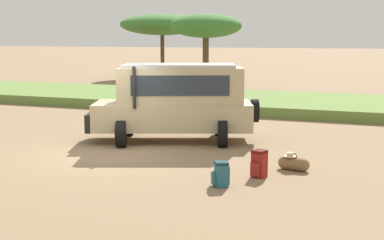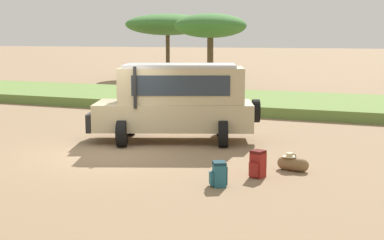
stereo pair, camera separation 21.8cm
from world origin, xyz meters
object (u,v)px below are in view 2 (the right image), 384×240
object	(u,v)px
safari_vehicle	(177,100)
duffel_bag_low_black_case	(293,164)
backpack_beside_front_wheel	(258,164)
acacia_tree_left_mid	(210,26)
acacia_tree_far_left	(168,25)
backpack_cluster_center	(219,174)

from	to	relation	value
safari_vehicle	duffel_bag_low_black_case	bearing A→B (deg)	-30.33
backpack_beside_front_wheel	acacia_tree_left_mid	xyz separation A→B (m)	(-8.48, 19.57, 3.64)
backpack_beside_front_wheel	acacia_tree_left_mid	bearing A→B (deg)	113.43
acacia_tree_far_left	acacia_tree_left_mid	distance (m)	10.60
backpack_beside_front_wheel	backpack_cluster_center	xyz separation A→B (m)	(-0.59, -1.08, -0.04)
acacia_tree_left_mid	acacia_tree_far_left	bearing A→B (deg)	129.39
backpack_cluster_center	acacia_tree_far_left	size ratio (longest dim) A/B	0.08
backpack_beside_front_wheel	acacia_tree_far_left	bearing A→B (deg)	118.71
safari_vehicle	acacia_tree_far_left	size ratio (longest dim) A/B	0.79
backpack_beside_front_wheel	acacia_tree_left_mid	distance (m)	21.64
backpack_beside_front_wheel	duffel_bag_low_black_case	size ratio (longest dim) A/B	0.81
safari_vehicle	acacia_tree_far_left	distance (m)	27.14
duffel_bag_low_black_case	backpack_beside_front_wheel	bearing A→B (deg)	-123.73
backpack_beside_front_wheel	duffel_bag_low_black_case	world-z (taller)	backpack_beside_front_wheel
backpack_cluster_center	acacia_tree_far_left	distance (m)	32.57
acacia_tree_left_mid	duffel_bag_low_black_case	bearing A→B (deg)	-63.92
duffel_bag_low_black_case	acacia_tree_far_left	size ratio (longest dim) A/B	0.12
duffel_bag_low_black_case	acacia_tree_far_left	distance (m)	31.40
backpack_cluster_center	acacia_tree_left_mid	xyz separation A→B (m)	(-7.89, 20.65, 3.69)
backpack_beside_front_wheel	duffel_bag_low_black_case	xyz separation A→B (m)	(0.63, 0.95, -0.14)
backpack_cluster_center	duffel_bag_low_black_case	world-z (taller)	backpack_cluster_center
acacia_tree_left_mid	backpack_beside_front_wheel	bearing A→B (deg)	-66.57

